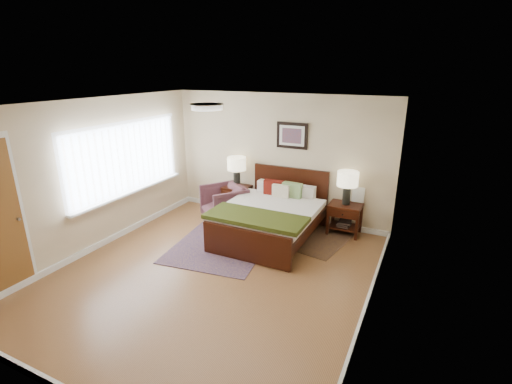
% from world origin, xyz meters
% --- Properties ---
extents(floor, '(5.00, 5.00, 0.00)m').
position_xyz_m(floor, '(0.00, 0.00, 0.00)').
color(floor, brown).
rests_on(floor, ground).
extents(back_wall, '(4.50, 0.04, 2.50)m').
position_xyz_m(back_wall, '(0.00, 2.50, 1.25)').
color(back_wall, beige).
rests_on(back_wall, ground).
extents(front_wall, '(4.50, 0.04, 2.50)m').
position_xyz_m(front_wall, '(0.00, -2.50, 1.25)').
color(front_wall, beige).
rests_on(front_wall, ground).
extents(left_wall, '(0.04, 5.00, 2.50)m').
position_xyz_m(left_wall, '(-2.25, 0.00, 1.25)').
color(left_wall, beige).
rests_on(left_wall, ground).
extents(right_wall, '(0.04, 5.00, 2.50)m').
position_xyz_m(right_wall, '(2.25, 0.00, 1.25)').
color(right_wall, beige).
rests_on(right_wall, ground).
extents(ceiling, '(4.50, 5.00, 0.02)m').
position_xyz_m(ceiling, '(0.00, 0.00, 2.50)').
color(ceiling, white).
rests_on(ceiling, back_wall).
extents(window, '(0.11, 2.72, 1.32)m').
position_xyz_m(window, '(-2.20, 0.70, 1.38)').
color(window, silver).
rests_on(window, left_wall).
extents(ceil_fixture, '(0.44, 0.44, 0.08)m').
position_xyz_m(ceil_fixture, '(0.00, 0.00, 2.47)').
color(ceil_fixture, white).
rests_on(ceil_fixture, ceiling).
extents(bed, '(1.66, 2.00, 1.08)m').
position_xyz_m(bed, '(0.28, 1.52, 0.50)').
color(bed, '#321107').
rests_on(bed, ground).
extents(wall_art, '(0.62, 0.05, 0.50)m').
position_xyz_m(wall_art, '(0.28, 2.47, 1.72)').
color(wall_art, black).
rests_on(wall_art, back_wall).
extents(nightstand_left, '(0.51, 0.46, 0.61)m').
position_xyz_m(nightstand_left, '(-0.82, 2.25, 0.49)').
color(nightstand_left, '#321107').
rests_on(nightstand_left, ground).
extents(nightstand_right, '(0.59, 0.44, 0.58)m').
position_xyz_m(nightstand_right, '(1.44, 2.26, 0.36)').
color(nightstand_right, '#321107').
rests_on(nightstand_right, ground).
extents(lamp_left, '(0.38, 0.38, 0.61)m').
position_xyz_m(lamp_left, '(-0.82, 2.27, 1.05)').
color(lamp_left, black).
rests_on(lamp_left, nightstand_left).
extents(lamp_right, '(0.38, 0.38, 0.61)m').
position_xyz_m(lamp_right, '(1.44, 2.27, 1.02)').
color(lamp_right, black).
rests_on(lamp_right, nightstand_right).
extents(armchair, '(1.08, 1.08, 0.72)m').
position_xyz_m(armchair, '(-0.91, 1.88, 0.36)').
color(armchair, brown).
rests_on(armchair, ground).
extents(rug_persian, '(1.80, 2.35, 0.01)m').
position_xyz_m(rug_persian, '(-0.39, 1.00, 0.01)').
color(rug_persian, '#0D0B38').
rests_on(rug_persian, ground).
extents(rug_navy, '(1.09, 1.44, 0.01)m').
position_xyz_m(rug_navy, '(1.12, 1.80, 0.01)').
color(rug_navy, black).
rests_on(rug_navy, ground).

